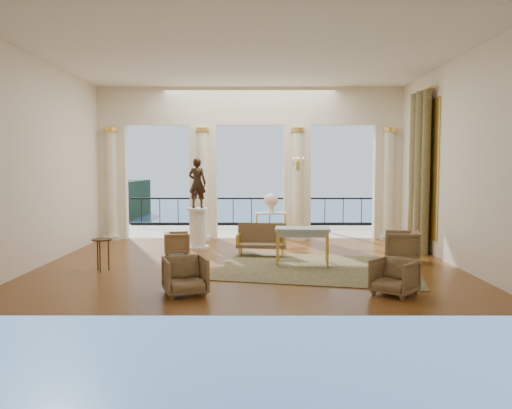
{
  "coord_description": "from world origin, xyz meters",
  "views": [
    {
      "loc": [
        0.19,
        -11.08,
        2.14
      ],
      "look_at": [
        0.17,
        0.6,
        1.28
      ],
      "focal_mm": 35.0,
      "sensor_mm": 36.0,
      "label": 1
    }
  ],
  "objects_px": {
    "console_table": "(271,218)",
    "side_table": "(102,243)",
    "armchair_c": "(402,245)",
    "settee": "(262,240)",
    "armchair_d": "(177,242)",
    "game_table": "(302,232)",
    "armchair_b": "(395,275)",
    "armchair_a": "(185,274)",
    "statue": "(197,183)",
    "pedestal": "(198,229)"
  },
  "relations": [
    {
      "from": "settee",
      "to": "pedestal",
      "type": "height_order",
      "value": "pedestal"
    },
    {
      "from": "game_table",
      "to": "statue",
      "type": "height_order",
      "value": "statue"
    },
    {
      "from": "armchair_b",
      "to": "armchair_d",
      "type": "relative_size",
      "value": 1.09
    },
    {
      "from": "armchair_d",
      "to": "console_table",
      "type": "distance_m",
      "value": 3.09
    },
    {
      "from": "side_table",
      "to": "console_table",
      "type": "bearing_deg",
      "value": 47.3
    },
    {
      "from": "statue",
      "to": "side_table",
      "type": "xyz_separation_m",
      "value": [
        -1.65,
        -2.82,
        -1.16
      ]
    },
    {
      "from": "armchair_b",
      "to": "settee",
      "type": "bearing_deg",
      "value": 161.84
    },
    {
      "from": "armchair_a",
      "to": "settee",
      "type": "distance_m",
      "value": 3.97
    },
    {
      "from": "armchair_c",
      "to": "armchair_d",
      "type": "height_order",
      "value": "armchair_c"
    },
    {
      "from": "armchair_d",
      "to": "game_table",
      "type": "bearing_deg",
      "value": -124.35
    },
    {
      "from": "pedestal",
      "to": "console_table",
      "type": "xyz_separation_m",
      "value": [
        1.96,
        1.09,
        0.2
      ]
    },
    {
      "from": "statue",
      "to": "settee",
      "type": "bearing_deg",
      "value": 162.88
    },
    {
      "from": "settee",
      "to": "game_table",
      "type": "distance_m",
      "value": 1.46
    },
    {
      "from": "game_table",
      "to": "console_table",
      "type": "bearing_deg",
      "value": 105.62
    },
    {
      "from": "armchair_d",
      "to": "console_table",
      "type": "bearing_deg",
      "value": -62.1
    },
    {
      "from": "game_table",
      "to": "side_table",
      "type": "xyz_separation_m",
      "value": [
        -4.22,
        -0.71,
        -0.16
      ]
    },
    {
      "from": "armchair_b",
      "to": "armchair_d",
      "type": "xyz_separation_m",
      "value": [
        -4.29,
        3.91,
        -0.03
      ]
    },
    {
      "from": "settee",
      "to": "console_table",
      "type": "xyz_separation_m",
      "value": [
        0.29,
        2.11,
        0.33
      ]
    },
    {
      "from": "statue",
      "to": "armchair_a",
      "type": "bearing_deg",
      "value": 108.19
    },
    {
      "from": "statue",
      "to": "console_table",
      "type": "relative_size",
      "value": 1.36
    },
    {
      "from": "game_table",
      "to": "armchair_d",
      "type": "bearing_deg",
      "value": 161.91
    },
    {
      "from": "console_table",
      "to": "side_table",
      "type": "bearing_deg",
      "value": -142.27
    },
    {
      "from": "armchair_b",
      "to": "statue",
      "type": "xyz_separation_m",
      "value": [
        -3.88,
        4.76,
        1.4
      ]
    },
    {
      "from": "armchair_c",
      "to": "statue",
      "type": "distance_m",
      "value": 5.35
    },
    {
      "from": "console_table",
      "to": "side_table",
      "type": "height_order",
      "value": "console_table"
    },
    {
      "from": "settee",
      "to": "statue",
      "type": "relative_size",
      "value": 0.94
    },
    {
      "from": "armchair_c",
      "to": "statue",
      "type": "relative_size",
      "value": 0.59
    },
    {
      "from": "armchair_c",
      "to": "armchair_d",
      "type": "distance_m",
      "value": 5.36
    },
    {
      "from": "armchair_c",
      "to": "settee",
      "type": "xyz_separation_m",
      "value": [
        -3.19,
        0.77,
        0.0
      ]
    },
    {
      "from": "game_table",
      "to": "console_table",
      "type": "distance_m",
      "value": 3.26
    },
    {
      "from": "armchair_d",
      "to": "pedestal",
      "type": "bearing_deg",
      "value": -37.41
    },
    {
      "from": "armchair_d",
      "to": "statue",
      "type": "xyz_separation_m",
      "value": [
        0.41,
        0.84,
        1.43
      ]
    },
    {
      "from": "settee",
      "to": "statue",
      "type": "height_order",
      "value": "statue"
    },
    {
      "from": "armchair_c",
      "to": "statue",
      "type": "xyz_separation_m",
      "value": [
        -4.86,
        1.78,
        1.35
      ]
    },
    {
      "from": "armchair_d",
      "to": "settee",
      "type": "xyz_separation_m",
      "value": [
        2.09,
        -0.17,
        0.08
      ]
    },
    {
      "from": "armchair_a",
      "to": "armchair_d",
      "type": "xyz_separation_m",
      "value": [
        -0.76,
        3.91,
        -0.04
      ]
    },
    {
      "from": "armchair_d",
      "to": "side_table",
      "type": "relative_size",
      "value": 0.92
    },
    {
      "from": "settee",
      "to": "side_table",
      "type": "height_order",
      "value": "settee"
    },
    {
      "from": "armchair_a",
      "to": "settee",
      "type": "height_order",
      "value": "settee"
    },
    {
      "from": "settee",
      "to": "pedestal",
      "type": "xyz_separation_m",
      "value": [
        -1.68,
        1.01,
        0.13
      ]
    },
    {
      "from": "armchair_b",
      "to": "side_table",
      "type": "relative_size",
      "value": 1.0
    },
    {
      "from": "armchair_c",
      "to": "armchair_d",
      "type": "xyz_separation_m",
      "value": [
        -5.28,
        0.94,
        -0.08
      ]
    },
    {
      "from": "armchair_a",
      "to": "statue",
      "type": "xyz_separation_m",
      "value": [
        -0.35,
        4.76,
        1.39
      ]
    },
    {
      "from": "armchair_d",
      "to": "statue",
      "type": "bearing_deg",
      "value": -37.41
    },
    {
      "from": "pedestal",
      "to": "armchair_c",
      "type": "bearing_deg",
      "value": -20.13
    },
    {
      "from": "armchair_c",
      "to": "pedestal",
      "type": "distance_m",
      "value": 5.18
    },
    {
      "from": "armchair_d",
      "to": "statue",
      "type": "relative_size",
      "value": 0.47
    },
    {
      "from": "side_table",
      "to": "armchair_b",
      "type": "bearing_deg",
      "value": -19.28
    },
    {
      "from": "armchair_c",
      "to": "armchair_d",
      "type": "bearing_deg",
      "value": -85.59
    },
    {
      "from": "armchair_a",
      "to": "armchair_b",
      "type": "height_order",
      "value": "armchair_a"
    }
  ]
}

